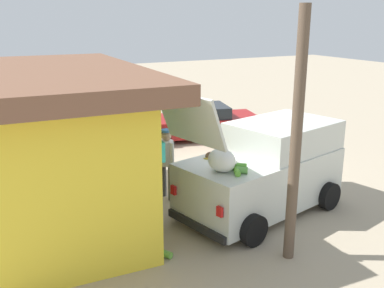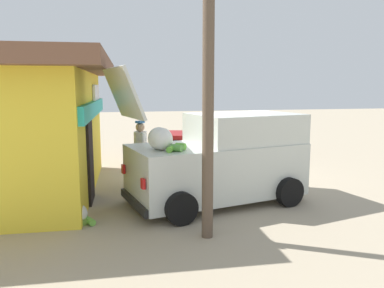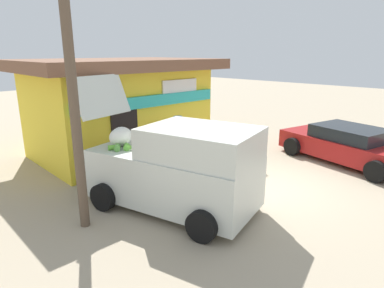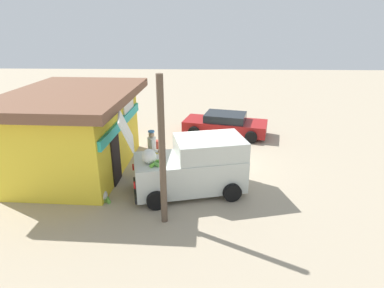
% 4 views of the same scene
% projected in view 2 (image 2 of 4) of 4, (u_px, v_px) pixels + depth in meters
% --- Properties ---
extents(ground_plane, '(60.00, 60.00, 0.00)m').
position_uv_depth(ground_plane, '(218.00, 175.00, 11.32)').
color(ground_plane, tan).
extents(storefront_bar, '(6.74, 4.97, 3.37)m').
position_uv_depth(storefront_bar, '(13.00, 124.00, 9.10)').
color(storefront_bar, yellow).
rests_on(storefront_bar, ground_plane).
extents(delivery_van, '(2.89, 4.60, 3.04)m').
position_uv_depth(delivery_van, '(222.00, 159.00, 8.56)').
color(delivery_van, silver).
rests_on(delivery_van, ground_plane).
extents(parked_sedan, '(2.99, 4.80, 1.21)m').
position_uv_depth(parked_sedan, '(215.00, 138.00, 15.13)').
color(parked_sedan, maroon).
rests_on(parked_sedan, ground_plane).
extents(vendor_standing, '(0.56, 0.40, 1.77)m').
position_uv_depth(vendor_standing, '(141.00, 149.00, 9.82)').
color(vendor_standing, '#4C4C51').
rests_on(vendor_standing, ground_plane).
extents(customer_bending, '(0.73, 0.73, 1.48)m').
position_uv_depth(customer_bending, '(159.00, 164.00, 8.48)').
color(customer_bending, '#726047').
rests_on(customer_bending, ground_plane).
extents(unloaded_banana_pile, '(0.80, 0.86, 0.42)m').
position_uv_depth(unloaded_banana_pile, '(74.00, 214.00, 7.27)').
color(unloaded_banana_pile, silver).
rests_on(unloaded_banana_pile, ground_plane).
extents(paint_bucket, '(0.30, 0.30, 0.40)m').
position_uv_depth(paint_bucket, '(130.00, 161.00, 12.37)').
color(paint_bucket, '#BF3F33').
rests_on(paint_bucket, ground_plane).
extents(utility_pole, '(0.20, 0.20, 4.61)m').
position_uv_depth(utility_pole, '(208.00, 108.00, 6.30)').
color(utility_pole, brown).
rests_on(utility_pole, ground_plane).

